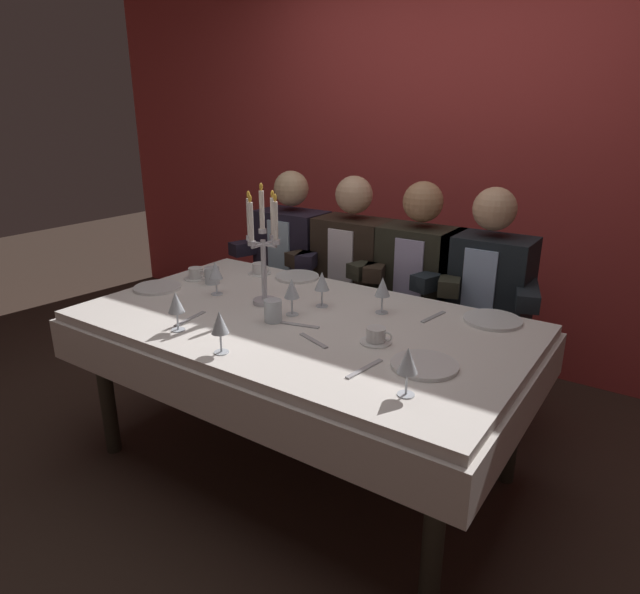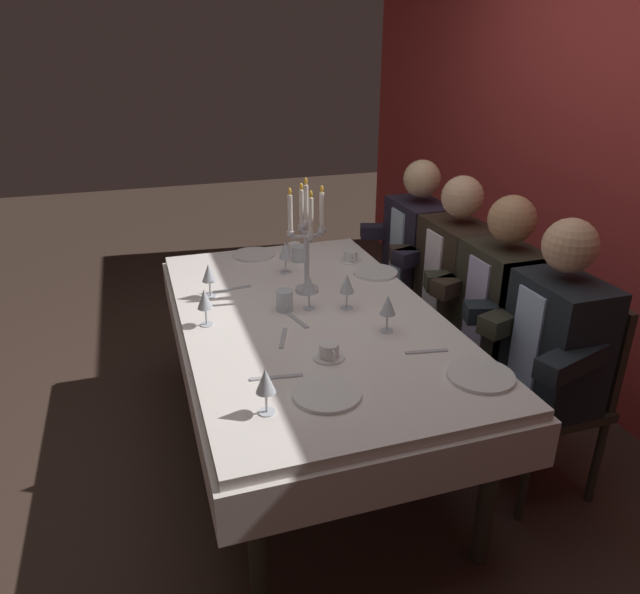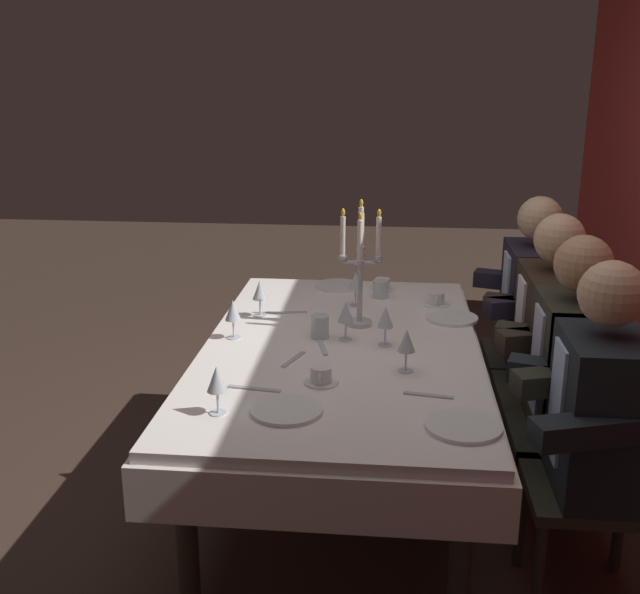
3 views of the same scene
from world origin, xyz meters
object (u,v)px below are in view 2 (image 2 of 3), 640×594
water_tumbler_1 (299,254)px  coffee_cup_0 (329,352)px  dinner_plate_2 (481,376)px  wine_glass_1 (209,273)px  wine_glass_3 (266,382)px  seated_diner_2 (502,303)px  dinner_plate_3 (327,394)px  wine_glass_5 (347,285)px  seated_diner_1 (456,272)px  dinner_plate_0 (254,254)px  wine_glass_0 (285,252)px  coffee_cup_2 (294,249)px  coffee_cup_1 (351,257)px  candelabra (306,240)px  wine_glass_2 (388,306)px  dinner_plate_1 (375,272)px  wine_glass_4 (309,285)px  water_tumbler_0 (285,300)px  wine_glass_6 (205,300)px  dining_table (310,338)px  seated_diner_3 (555,338)px  seated_diner_0 (418,246)px

water_tumbler_1 → coffee_cup_0: 1.08m
dinner_plate_2 → wine_glass_1: bearing=-141.4°
wine_glass_3 → seated_diner_2: size_ratio=0.13×
dinner_plate_3 → wine_glass_1: size_ratio=1.45×
wine_glass_5 → seated_diner_1: (-0.26, 0.71, -0.12)m
dinner_plate_0 → dinner_plate_2: 1.60m
wine_glass_0 → coffee_cup_2: (-0.27, 0.12, -0.09)m
coffee_cup_0 → coffee_cup_1: bearing=155.0°
dinner_plate_0 → coffee_cup_2: coffee_cup_2 is taller
dinner_plate_2 → wine_glass_1: (-1.02, -0.82, 0.11)m
dinner_plate_3 → coffee_cup_1: (-1.21, 0.54, 0.02)m
candelabra → wine_glass_0: (-0.28, -0.03, -0.14)m
wine_glass_2 → coffee_cup_1: 0.85m
dinner_plate_1 → wine_glass_4: size_ratio=1.41×
dinner_plate_0 → wine_glass_4: 0.79m
dinner_plate_0 → coffee_cup_1: bearing=62.1°
dinner_plate_1 → wine_glass_4: bearing=-55.7°
candelabra → dinner_plate_1: size_ratio=2.38×
water_tumbler_0 → seated_diner_1: 1.00m
wine_glass_5 → coffee_cup_0: wine_glass_5 is taller
wine_glass_6 → coffee_cup_0: 0.59m
dining_table → wine_glass_1: size_ratio=11.83×
coffee_cup_1 → dining_table: bearing=-35.5°
coffee_cup_2 → seated_diner_2: (0.94, 0.73, -0.03)m
wine_glass_6 → coffee_cup_1: 1.01m
coffee_cup_2 → water_tumbler_1: bearing=-3.5°
wine_glass_2 → seated_diner_3: seated_diner_3 is taller
seated_diner_2 → dinner_plate_0: bearing=-135.4°
seated_diner_0 → wine_glass_1: bearing=-73.5°
coffee_cup_1 → coffee_cup_2: bearing=-130.4°
dining_table → seated_diner_2: 0.91m
wine_glass_1 → wine_glass_5: same height
dinner_plate_0 → dinner_plate_1: (0.47, 0.54, 0.00)m
dining_table → wine_glass_0: wine_glass_0 is taller
wine_glass_3 → wine_glass_5: size_ratio=1.00×
candelabra → seated_diner_1: size_ratio=0.44×
dinner_plate_1 → coffee_cup_1: coffee_cup_1 is taller
dining_table → coffee_cup_1: 0.72m
wine_glass_5 → wine_glass_6: 0.62m
dinner_plate_1 → wine_glass_3: bearing=-38.3°
dinner_plate_2 → seated_diner_3: (-0.18, 0.46, -0.01)m
wine_glass_3 → seated_diner_2: bearing=113.0°
water_tumbler_1 → wine_glass_5: bearing=2.8°
wine_glass_1 → seated_diner_0: size_ratio=0.13×
candelabra → wine_glass_1: 0.48m
wine_glass_3 → seated_diner_2: 1.35m
wine_glass_4 → seated_diner_1: bearing=103.9°
wine_glass_4 → wine_glass_6: (0.02, -0.46, -0.00)m
wine_glass_3 → seated_diner_0: size_ratio=0.13×
water_tumbler_1 → coffee_cup_2: (-0.13, 0.01, -0.02)m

